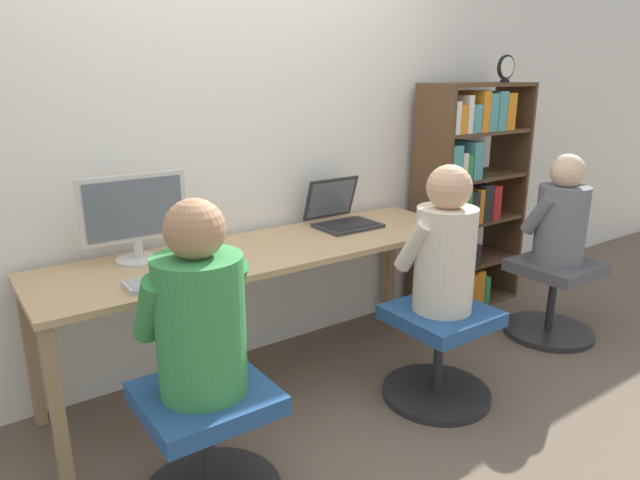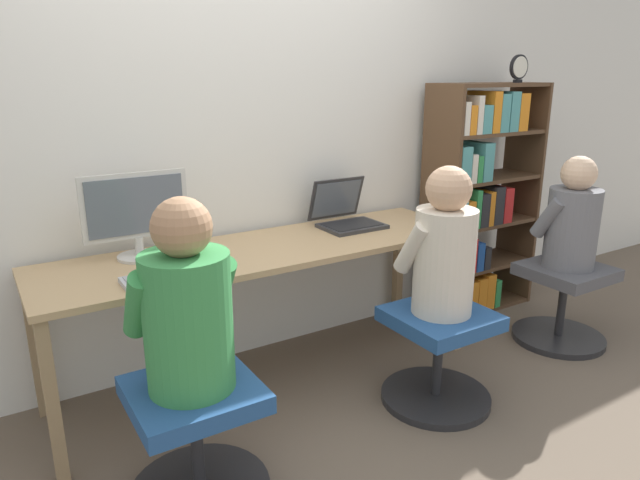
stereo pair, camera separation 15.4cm
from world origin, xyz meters
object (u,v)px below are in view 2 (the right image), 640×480
keyboard (169,276)px  office_chair_left (197,437)px  office_chair_side (562,300)px  person_near_shelf (572,219)px  desk_clock (519,68)px  bookshelf (476,204)px  laptop (347,217)px  person_at_laptop (444,248)px  office_chair_right (438,353)px  desktop_monitor (137,215)px  person_at_monitor (187,307)px

keyboard → office_chair_left: (-0.08, -0.45, -0.49)m
office_chair_side → person_near_shelf: bearing=90.0°
person_near_shelf → desk_clock: bearing=81.3°
bookshelf → person_near_shelf: (0.12, -0.63, 0.02)m
keyboard → desk_clock: (2.35, 0.22, 0.85)m
laptop → person_at_laptop: size_ratio=0.48×
office_chair_right → desk_clock: desk_clock is taller
office_chair_side → keyboard: bearing=171.6°
laptop → office_chair_side: 1.42m
desktop_monitor → office_chair_left: bearing=-93.6°
desktop_monitor → person_near_shelf: bearing=-16.5°
person_at_laptop → desktop_monitor: bearing=146.7°
office_chair_left → office_chair_right: same height
person_at_laptop → bookshelf: bookshelf is taller
desktop_monitor → person_at_laptop: bearing=-33.3°
person_at_monitor → person_at_laptop: bearing=0.8°
desktop_monitor → person_near_shelf: size_ratio=0.75×
keyboard → person_near_shelf: (2.27, -0.33, 0.01)m
desktop_monitor → person_at_monitor: person_at_monitor is taller
desktop_monitor → desk_clock: 2.47m
laptop → office_chair_left: laptop is taller
person_at_laptop → keyboard: bearing=159.7°
office_chair_side → person_near_shelf: 0.50m
keyboard → desk_clock: size_ratio=2.30×
office_chair_side → desk_clock: bearing=81.4°
person_at_monitor → desk_clock: desk_clock is taller
keyboard → office_chair_left: 0.67m
desktop_monitor → laptop: (1.16, -0.03, -0.16)m
desktop_monitor → bookshelf: 2.19m
keyboard → office_chair_left: size_ratio=0.72×
desktop_monitor → bookshelf: bookshelf is taller
desktop_monitor → bookshelf: bearing=-1.4°
person_at_monitor → office_chair_right: bearing=0.6°
desk_clock → desktop_monitor: bearing=176.9°
office_chair_left → office_chair_side: size_ratio=1.00×
laptop → person_at_monitor: size_ratio=0.48×
person_at_laptop → office_chair_side: (1.10, 0.10, -0.53)m
office_chair_left → keyboard: bearing=80.4°
office_chair_left → person_at_laptop: person_at_laptop is taller
office_chair_right → office_chair_side: (1.10, 0.10, 0.00)m
office_chair_left → bookshelf: bearing=18.7°
office_chair_right → desk_clock: bearing=28.9°
laptop → person_near_shelf: bearing=-29.7°
desktop_monitor → laptop: bearing=-1.7°
desktop_monitor → person_at_laptop: size_ratio=0.69×
office_chair_left → desk_clock: size_ratio=3.20×
desktop_monitor → bookshelf: (2.18, -0.05, -0.20)m
office_chair_left → person_at_monitor: 0.53m
office_chair_left → person_at_monitor: person_at_monitor is taller
desk_clock → bookshelf: bearing=158.8°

